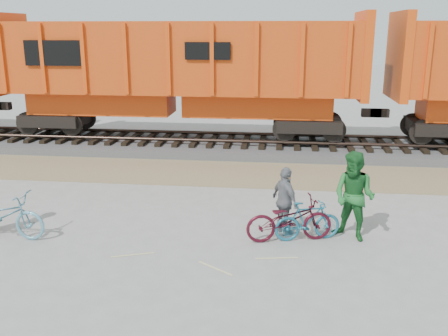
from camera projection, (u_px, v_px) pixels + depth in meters
The scene contains 10 objects.
ground at pixel (187, 242), 11.10m from camera, with size 120.00×120.00×0.00m, color #9E9E99.
gravel_strip at pixel (218, 173), 16.36m from camera, with size 120.00×3.00×0.02m, color #957F5C.
ballast_bed at pixel (230, 145), 19.67m from camera, with size 120.00×4.00×0.30m, color slate.
track at pixel (230, 137), 19.59m from camera, with size 120.00×2.60×0.24m.
hopper_car_center at pixel (178, 71), 19.13m from camera, with size 14.00×3.13×4.65m.
bicycle_blue at pixel (2, 215), 11.20m from camera, with size 0.71×2.04×1.07m, color #65A5BB.
bicycle_teal at pixel (308, 221), 11.09m from camera, with size 0.43×1.51×0.91m, color #1F6E8A.
bicycle_maroon at pixel (289, 219), 11.03m from camera, with size 0.67×1.93×1.01m, color #440D1A.
person_man at pixel (354, 196), 11.02m from camera, with size 0.98×0.76×2.01m, color #1F662A.
person_woman at pixel (285, 201), 11.35m from camera, with size 0.93×0.39×1.59m, color slate.
Camera 1 is at (2.02, -10.09, 4.57)m, focal length 40.00 mm.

